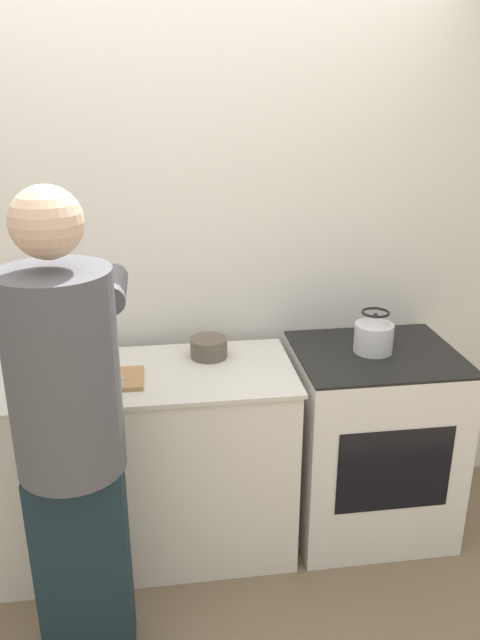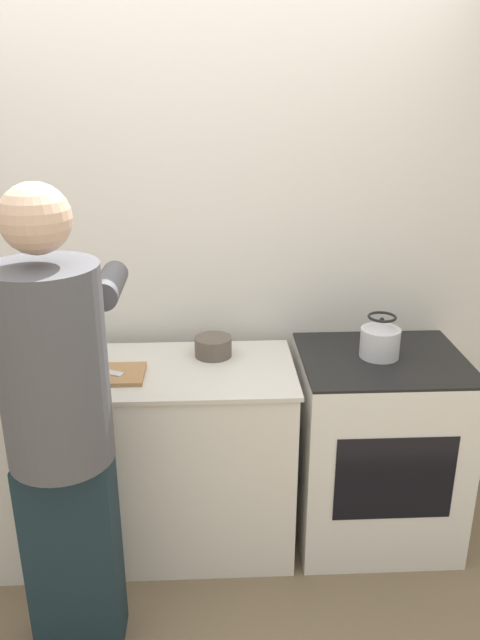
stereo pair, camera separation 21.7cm
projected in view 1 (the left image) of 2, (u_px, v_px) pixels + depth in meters
name	position (u px, v px, depth m)	size (l,w,h in m)	color
ground_plane	(198.00, 582.00, 2.71)	(12.00, 12.00, 0.00)	#7A664C
wall_back	(180.00, 252.00, 2.88)	(8.00, 0.05, 2.60)	silver
counter	(104.00, 466.00, 2.76)	(1.67, 0.59, 0.89)	silver
oven	(370.00, 440.00, 2.94)	(0.72, 0.62, 0.91)	silver
person	(70.00, 430.00, 2.07)	(0.40, 0.64, 1.76)	#162730
cutting_board	(96.00, 381.00, 2.54)	(0.38, 0.21, 0.02)	#A87A4C
knife	(97.00, 376.00, 2.55)	(0.20, 0.12, 0.01)	silver
kettle	(374.00, 335.00, 2.76)	(0.17, 0.17, 0.19)	silver
bowl_prep	(209.00, 348.00, 2.77)	(0.17, 0.17, 0.09)	brown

